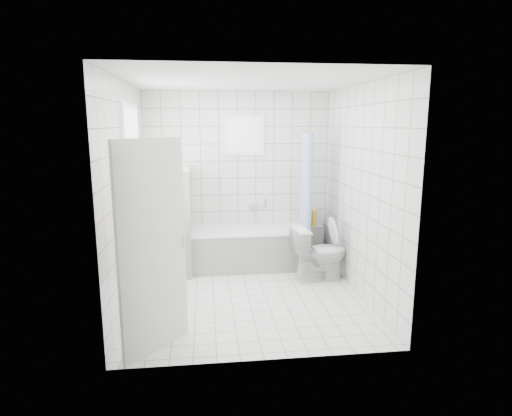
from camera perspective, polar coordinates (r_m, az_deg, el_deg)
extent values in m
plane|color=white|center=(5.48, -1.09, -11.59)|extent=(3.00, 3.00, 0.00)
plane|color=white|center=(5.07, -1.21, 16.60)|extent=(3.00, 3.00, 0.00)
cube|color=white|center=(6.60, -2.44, 4.03)|extent=(2.80, 0.02, 2.60)
cube|color=white|center=(3.66, 1.19, -1.80)|extent=(2.80, 0.02, 2.60)
cube|color=white|center=(5.17, -16.78, 1.57)|extent=(0.02, 3.00, 2.60)
cube|color=white|center=(5.44, 13.71, 2.18)|extent=(0.02, 3.00, 2.60)
cube|color=white|center=(5.42, -15.95, 5.24)|extent=(0.01, 0.90, 1.40)
cube|color=white|center=(6.51, -1.57, 9.68)|extent=(0.50, 0.01, 0.50)
cube|color=white|center=(5.53, -15.08, -2.38)|extent=(0.18, 1.02, 0.08)
cube|color=silver|center=(4.04, -13.56, -5.26)|extent=(0.55, 0.63, 2.00)
cube|color=white|center=(6.46, -0.82, -5.43)|extent=(1.71, 0.75, 0.55)
cube|color=white|center=(6.38, -0.82, -2.93)|extent=(1.73, 0.77, 0.03)
cube|color=white|center=(6.26, -9.28, -1.61)|extent=(0.15, 0.85, 1.50)
cube|color=white|center=(6.86, 7.07, -4.51)|extent=(0.40, 0.24, 0.55)
imported|color=white|center=(5.94, 8.45, -5.96)|extent=(0.80, 0.53, 0.77)
cylinder|color=silver|center=(6.30, 6.58, 10.02)|extent=(0.02, 0.80, 0.02)
cube|color=silver|center=(6.65, -0.28, 0.17)|extent=(0.18, 0.06, 0.06)
imported|color=#2BC5BE|center=(5.35, -15.29, -1.39)|extent=(0.11, 0.11, 0.19)
imported|color=silver|center=(5.52, -15.03, -1.13)|extent=(0.18, 0.18, 0.16)
imported|color=#EB5B8D|center=(5.13, -15.66, -1.25)|extent=(0.13, 0.13, 0.31)
cylinder|color=#1A2AD1|center=(6.79, 7.34, -1.30)|extent=(0.06, 0.06, 0.23)
cylinder|color=yellow|center=(6.71, 7.81, -1.25)|extent=(0.06, 0.06, 0.28)
cylinder|color=red|center=(6.79, 6.79, -1.37)|extent=(0.06, 0.06, 0.21)
cylinder|color=#189322|center=(6.66, 6.76, -1.57)|extent=(0.06, 0.06, 0.22)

